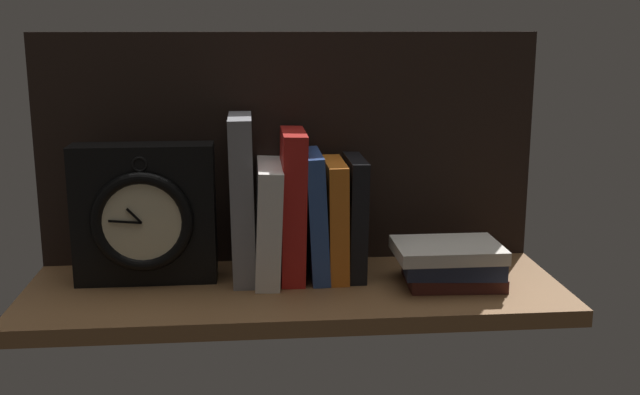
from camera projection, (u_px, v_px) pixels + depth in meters
The scene contains 10 objects.
ground_plane at pixel (295, 293), 117.81cm from camera, with size 82.63×29.16×2.50cm, color brown.
back_panel at pixel (289, 149), 126.85cm from camera, with size 82.63×1.20×38.28cm, color black.
book_gray_chess at pixel (242, 198), 118.82cm from camera, with size 3.53×13.47×25.79cm, color gray.
book_white_catcher at pixel (268, 221), 120.02cm from camera, with size 3.74×16.75×18.17cm, color silver.
book_red_requiem at pixel (293, 205), 119.81cm from camera, with size 3.64×13.57×23.33cm, color red.
book_blue_modern at pixel (315, 215), 120.50cm from camera, with size 2.76×13.56×19.92cm, color #2D4C8E.
book_orange_pandolfini at pixel (335, 218), 120.94cm from camera, with size 2.99×13.24×18.51cm, color orange.
book_black_skeptic at pixel (355, 217), 121.17cm from camera, with size 2.69×12.39×18.98cm, color black.
framed_clock at pixel (144, 215), 117.08cm from camera, with size 21.66×7.53×21.66cm.
book_stack_side at pixel (451, 263), 117.53cm from camera, with size 16.96×13.05×6.67cm.
Camera 1 is at (-6.44, -111.45, 39.38)cm, focal length 42.66 mm.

